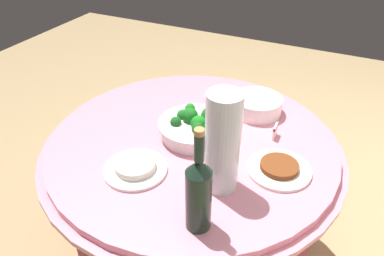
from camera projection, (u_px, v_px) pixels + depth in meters
name	position (u px, v px, depth m)	size (l,w,h in m)	color
buffet_table	(192.00, 206.00, 1.66)	(1.16, 1.16, 0.74)	maroon
broccoli_bowl	(196.00, 127.00, 1.44)	(0.28, 0.28, 0.11)	white
plate_stack	(257.00, 105.00, 1.59)	(0.21, 0.21, 0.07)	white
wine_bottle	(199.00, 192.00, 1.02)	(0.07, 0.07, 0.34)	#192D23
decorative_fruit_vase	(222.00, 147.00, 1.15)	(0.11, 0.11, 0.34)	silver
serving_tongs	(212.00, 104.00, 1.66)	(0.15, 0.13, 0.01)	silver
food_plate_stir_fry	(279.00, 168.00, 1.29)	(0.22, 0.22, 0.03)	white
food_plate_rice	(135.00, 168.00, 1.29)	(0.22, 0.22, 0.04)	white
label_placard_front	(275.00, 130.00, 1.44)	(0.05, 0.01, 0.05)	white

